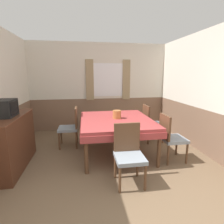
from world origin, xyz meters
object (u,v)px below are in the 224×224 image
(chair_right_far, at_px, (151,122))
(chair_head_near, at_px, (129,152))
(vase, at_px, (117,114))
(chair_left_far, at_px, (71,126))
(chair_right_near, at_px, (170,136))
(dining_table, at_px, (116,123))
(sideboard, at_px, (11,142))
(tv, at_px, (6,108))

(chair_right_far, distance_m, chair_head_near, 1.88)
(chair_right_far, relative_size, vase, 5.24)
(vase, bearing_deg, chair_left_far, 154.48)
(chair_right_near, xyz_separation_m, chair_left_far, (-1.97, 1.04, 0.00))
(dining_table, relative_size, chair_left_far, 1.81)
(chair_head_near, distance_m, vase, 1.17)
(dining_table, distance_m, chair_head_near, 1.09)
(dining_table, bearing_deg, sideboard, -170.62)
(chair_right_far, relative_size, chair_head_near, 1.00)
(chair_right_far, bearing_deg, dining_table, -62.25)
(dining_table, distance_m, chair_right_near, 1.12)
(chair_right_near, bearing_deg, tv, -93.35)
(dining_table, xyz_separation_m, chair_right_near, (0.98, -0.52, -0.16))
(chair_head_near, relative_size, sideboard, 0.69)
(dining_table, bearing_deg, chair_left_far, 152.25)
(chair_head_near, bearing_deg, chair_right_far, -121.63)
(sideboard, distance_m, vase, 2.06)
(vase, bearing_deg, sideboard, -169.70)
(chair_left_far, height_order, sideboard, sideboard)
(vase, bearing_deg, chair_head_near, -91.17)
(chair_left_far, distance_m, tv, 1.46)
(chair_right_near, xyz_separation_m, tv, (-2.97, 0.17, 0.61))
(tv, bearing_deg, chair_right_far, 16.16)
(chair_right_far, xyz_separation_m, sideboard, (-2.96, -0.84, -0.01))
(tv, bearing_deg, dining_table, 9.81)
(chair_right_near, distance_m, vase, 1.16)
(sideboard, bearing_deg, tv, -122.68)
(dining_table, distance_m, chair_right_far, 1.12)
(chair_right_near, bearing_deg, dining_table, -117.75)
(chair_right_far, bearing_deg, vase, -63.43)
(tv, xyz_separation_m, vase, (2.01, 0.38, -0.27))
(sideboard, bearing_deg, dining_table, 9.38)
(chair_right_near, relative_size, tv, 2.23)
(chair_head_near, bearing_deg, tv, -20.31)
(chair_right_near, relative_size, vase, 5.24)
(chair_right_near, distance_m, chair_right_far, 1.04)
(chair_right_near, height_order, tv, tv)
(chair_head_near, height_order, tv, tv)
(chair_left_far, distance_m, chair_right_far, 1.97)
(sideboard, relative_size, tv, 3.24)
(chair_left_far, bearing_deg, vase, -115.52)
(dining_table, height_order, sideboard, sideboard)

